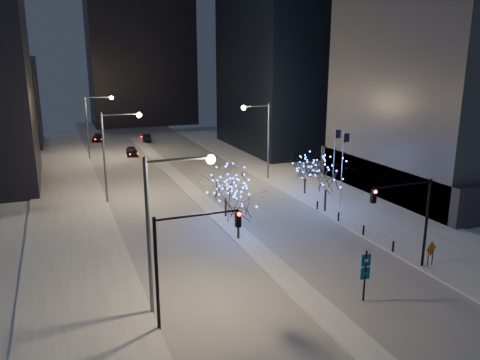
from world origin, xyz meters
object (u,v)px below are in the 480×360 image
street_lamp_east (262,131)px  holiday_tree_plaza_far (305,167)px  holiday_tree_median_far (225,183)px  car_far (98,138)px  street_lamp_w_mid (113,144)px  street_lamp_w_far (94,118)px  traffic_signal_west (183,251)px  holiday_tree_plaza_near (326,175)px  car_near (132,151)px  street_lamp_w_near (165,213)px  car_mid (146,138)px  holiday_tree_median_near (238,202)px  construction_sign (431,251)px  wayfinding_sign (365,270)px  traffic_signal_east (411,211)px

street_lamp_east → holiday_tree_plaza_far: size_ratio=2.02×
holiday_tree_median_far → car_far: bearing=98.5°
street_lamp_w_mid → street_lamp_w_far: 25.00m
traffic_signal_west → holiday_tree_plaza_near: size_ratio=1.19×
holiday_tree_plaza_near → car_near: bearing=110.7°
street_lamp_w_far → street_lamp_w_near: bearing=-90.0°
traffic_signal_west → holiday_tree_plaza_near: bearing=38.6°
car_mid → holiday_tree_plaza_far: bearing=109.9°
holiday_tree_median_near → holiday_tree_plaza_near: 11.83m
car_near → car_mid: (4.80, 12.81, -0.02)m
street_lamp_w_mid → holiday_tree_plaza_near: (19.61, -11.74, -2.47)m
street_lamp_w_mid → street_lamp_w_near: bearing=-90.0°
holiday_tree_median_far → holiday_tree_plaza_near: (10.18, -2.20, 0.45)m
traffic_signal_west → construction_sign: size_ratio=3.52×
car_mid → traffic_signal_west: bearing=87.7°
construction_sign → wayfinding_sign: bearing=-175.3°
street_lamp_w_far → traffic_signal_west: size_ratio=1.43×
street_lamp_east → holiday_tree_plaza_far: 8.96m
car_far → holiday_tree_plaza_far: size_ratio=0.91×
car_far → construction_sign: (18.27, -68.35, 0.69)m
holiday_tree_plaza_far → holiday_tree_plaza_near: bearing=-101.0°
car_far → holiday_tree_median_far: size_ratio=0.85×
street_lamp_w_far → holiday_tree_median_far: (9.44, -34.54, -2.92)m
car_mid → wayfinding_sign: bearing=97.9°
traffic_signal_west → car_mid: bearing=81.3°
traffic_signal_west → wayfinding_sign: traffic_signal_west is taller
construction_sign → street_lamp_w_near: bearing=164.1°
street_lamp_w_mid → traffic_signal_west: (0.50, -27.00, -1.74)m
traffic_signal_east → holiday_tree_median_near: traffic_signal_east is taller
traffic_signal_west → car_far: bearing=89.0°
traffic_signal_east → wayfinding_sign: bearing=-155.4°
traffic_signal_east → street_lamp_w_near: bearing=176.8°
holiday_tree_median_far → holiday_tree_plaza_far: holiday_tree_median_far is taller
street_lamp_east → holiday_tree_plaza_far: street_lamp_east is taller
traffic_signal_east → wayfinding_sign: (-5.71, -2.61, -2.58)m
street_lamp_w_near → traffic_signal_west: size_ratio=1.43×
street_lamp_w_near → holiday_tree_plaza_near: size_ratio=1.70×
car_far → holiday_tree_median_far: 52.35m
street_lamp_w_near → holiday_tree_plaza_near: street_lamp_w_near is taller
street_lamp_east → traffic_signal_west: size_ratio=1.43×
traffic_signal_east → street_lamp_w_far: bearing=109.3°
construction_sign → traffic_signal_west: bearing=169.9°
wayfinding_sign → street_lamp_w_near: bearing=171.3°
car_far → holiday_tree_plaza_near: holiday_tree_plaza_near is taller
street_lamp_w_near → street_lamp_east: same height
holiday_tree_plaza_far → construction_sign: size_ratio=2.49×
holiday_tree_median_near → wayfinding_sign: 13.63m
car_far → holiday_tree_plaza_far: holiday_tree_plaza_far is taller
construction_sign → street_lamp_w_far: bearing=98.8°
holiday_tree_median_far → car_mid: bearing=88.8°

